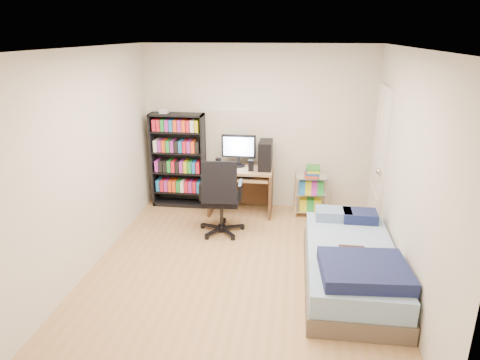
# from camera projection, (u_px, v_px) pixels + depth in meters

# --- Properties ---
(room) EXTENTS (3.58, 4.08, 2.58)m
(room) POSITION_uv_depth(u_px,v_px,m) (240.00, 168.00, 4.66)
(room) COLOR #AB8055
(room) RESTS_ON ground
(media_shelf) EXTENTS (0.83, 0.28, 1.54)m
(media_shelf) POSITION_uv_depth(u_px,v_px,m) (178.00, 159.00, 6.69)
(media_shelf) COLOR black
(media_shelf) RESTS_ON room
(computer_desk) EXTENTS (0.95, 0.55, 1.20)m
(computer_desk) POSITION_uv_depth(u_px,v_px,m) (248.00, 172.00, 6.47)
(computer_desk) COLOR #9F7A51
(computer_desk) RESTS_ON room
(office_chair) EXTENTS (0.68, 0.68, 1.08)m
(office_chair) POSITION_uv_depth(u_px,v_px,m) (221.00, 210.00, 5.85)
(office_chair) COLOR black
(office_chair) RESTS_ON room
(wire_cart) EXTENTS (0.49, 0.36, 0.77)m
(wire_cart) POSITION_uv_depth(u_px,v_px,m) (311.00, 183.00, 6.40)
(wire_cart) COLOR white
(wire_cart) RESTS_ON room
(bed) EXTENTS (0.98, 1.95, 0.56)m
(bed) POSITION_uv_depth(u_px,v_px,m) (351.00, 265.00, 4.67)
(bed) COLOR brown
(bed) RESTS_ON room
(door) EXTENTS (0.12, 0.80, 2.00)m
(door) POSITION_uv_depth(u_px,v_px,m) (379.00, 161.00, 5.79)
(door) COLOR silver
(door) RESTS_ON room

